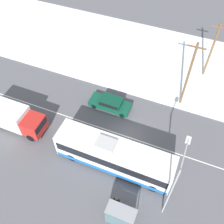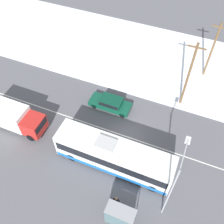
{
  "view_description": "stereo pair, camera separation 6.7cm",
  "coord_description": "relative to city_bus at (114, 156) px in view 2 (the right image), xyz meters",
  "views": [
    {
      "loc": [
        4.37,
        -14.94,
        23.24
      ],
      "look_at": [
        -2.37,
        1.47,
        1.4
      ],
      "focal_mm": 42.0,
      "sensor_mm": 36.0,
      "label": 1
    },
    {
      "loc": [
        4.44,
        -14.91,
        23.24
      ],
      "look_at": [
        -2.37,
        1.47,
        1.4
      ],
      "focal_mm": 42.0,
      "sensor_mm": 36.0,
      "label": 2
    }
  ],
  "objects": [
    {
      "name": "utility_pole_roadside",
      "position": [
        4.15,
        10.32,
        2.79
      ],
      "size": [
        1.8,
        0.24,
        8.48
      ],
      "color": "brown",
      "rests_on": "ground_plane"
    },
    {
      "name": "snow_lot",
      "position": [
        0.09,
        16.79,
        -1.58
      ],
      "size": [
        80.0,
        14.8,
        0.12
      ],
      "color": "silver",
      "rests_on": "ground_plane"
    },
    {
      "name": "lane_marking_center",
      "position": [
        0.09,
        3.5,
        -1.64
      ],
      "size": [
        60.0,
        0.12,
        0.0
      ],
      "color": "silver",
      "rests_on": "ground_plane"
    },
    {
      "name": "city_bus",
      "position": [
        0.0,
        0.0,
        0.0
      ],
      "size": [
        11.25,
        2.57,
        3.37
      ],
      "color": "white",
      "rests_on": "ground_plane"
    },
    {
      "name": "sedan_car",
      "position": [
        -3.13,
        6.6,
        -0.86
      ],
      "size": [
        4.78,
        1.8,
        1.42
      ],
      "rotation": [
        0.0,
        0.0,
        3.14
      ],
      "color": "#0F4733",
      "rests_on": "ground_plane"
    },
    {
      "name": "box_truck",
      "position": [
        -11.82,
        0.3,
        -0.07
      ],
      "size": [
        7.03,
        2.3,
        2.81
      ],
      "color": "silver",
      "rests_on": "ground_plane"
    },
    {
      "name": "pedestrian_at_stop",
      "position": [
        1.7,
        -3.68,
        -0.62
      ],
      "size": [
        0.6,
        0.27,
        1.67
      ],
      "color": "#23232D",
      "rests_on": "ground_plane"
    },
    {
      "name": "ground_plane",
      "position": [
        0.09,
        3.5,
        -1.64
      ],
      "size": [
        120.0,
        120.0,
        0.0
      ],
      "primitive_type": "plane",
      "color": "#56565B"
    },
    {
      "name": "utility_pole_snowlot",
      "position": [
        5.77,
        16.28,
        2.29
      ],
      "size": [
        1.8,
        0.24,
        7.51
      ],
      "color": "brown",
      "rests_on": "ground_plane"
    },
    {
      "name": "bus_shelter",
      "position": [
        2.51,
        -5.05,
        0.02
      ],
      "size": [
        2.43,
        1.2,
        2.4
      ],
      "color": "gray",
      "rests_on": "ground_plane"
    },
    {
      "name": "streetlamp",
      "position": [
        5.6,
        -2.11,
        3.34
      ],
      "size": [
        0.36,
        3.03,
        7.88
      ],
      "color": "#9EA3A8",
      "rests_on": "ground_plane"
    }
  ]
}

